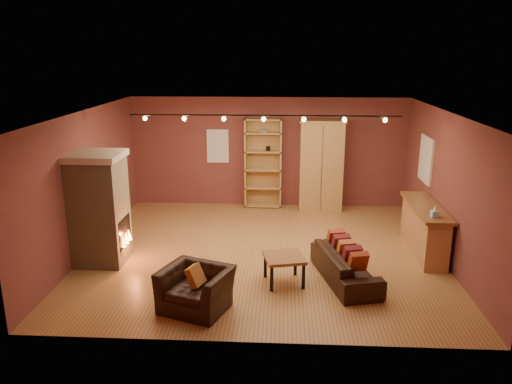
# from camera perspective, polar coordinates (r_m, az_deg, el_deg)

# --- Properties ---
(floor) EXTENTS (7.00, 7.00, 0.00)m
(floor) POSITION_cam_1_polar(r_m,az_deg,el_deg) (10.13, 0.77, -6.86)
(floor) COLOR olive
(floor) RESTS_ON ground
(ceiling) EXTENTS (7.00, 7.00, 0.00)m
(ceiling) POSITION_cam_1_polar(r_m,az_deg,el_deg) (9.41, 0.83, 9.08)
(ceiling) COLOR brown
(ceiling) RESTS_ON back_wall
(back_wall) EXTENTS (7.00, 0.02, 2.80)m
(back_wall) POSITION_cam_1_polar(r_m,az_deg,el_deg) (12.84, 1.41, 4.56)
(back_wall) COLOR brown
(back_wall) RESTS_ON floor
(left_wall) EXTENTS (0.02, 6.50, 2.80)m
(left_wall) POSITION_cam_1_polar(r_m,az_deg,el_deg) (10.42, -18.82, 1.05)
(left_wall) COLOR brown
(left_wall) RESTS_ON floor
(right_wall) EXTENTS (0.02, 6.50, 2.80)m
(right_wall) POSITION_cam_1_polar(r_m,az_deg,el_deg) (10.16, 20.94, 0.48)
(right_wall) COLOR brown
(right_wall) RESTS_ON floor
(fireplace) EXTENTS (1.01, 0.98, 2.12)m
(fireplace) POSITION_cam_1_polar(r_m,az_deg,el_deg) (9.80, -17.42, -1.79)
(fireplace) COLOR tan
(fireplace) RESTS_ON floor
(back_window) EXTENTS (0.56, 0.04, 0.86)m
(back_window) POSITION_cam_1_polar(r_m,az_deg,el_deg) (12.90, -4.40, 5.25)
(back_window) COLOR white
(back_window) RESTS_ON back_wall
(bookcase) EXTENTS (0.94, 0.37, 2.29)m
(bookcase) POSITION_cam_1_polar(r_m,az_deg,el_deg) (12.77, 0.83, 3.43)
(bookcase) COLOR tan
(bookcase) RESTS_ON floor
(armoire) EXTENTS (1.13, 0.64, 2.29)m
(armoire) POSITION_cam_1_polar(r_m,az_deg,el_deg) (12.64, 7.45, 3.08)
(armoire) COLOR tan
(armoire) RESTS_ON floor
(bar_counter) EXTENTS (0.56, 2.07, 0.99)m
(bar_counter) POSITION_cam_1_polar(r_m,az_deg,el_deg) (10.46, 18.66, -4.01)
(bar_counter) COLOR tan
(bar_counter) RESTS_ON floor
(tissue_box) EXTENTS (0.13, 0.13, 0.22)m
(tissue_box) POSITION_cam_1_polar(r_m,az_deg,el_deg) (9.62, 19.75, -2.21)
(tissue_box) COLOR #95CDEF
(tissue_box) RESTS_ON bar_counter
(right_window) EXTENTS (0.05, 0.90, 1.00)m
(right_window) POSITION_cam_1_polar(r_m,az_deg,el_deg) (11.40, 18.86, 3.55)
(right_window) COLOR white
(right_window) RESTS_ON right_wall
(loveseat) EXTENTS (0.96, 1.92, 0.77)m
(loveseat) POSITION_cam_1_polar(r_m,az_deg,el_deg) (8.94, 10.20, -7.65)
(loveseat) COLOR black
(loveseat) RESTS_ON floor
(armchair) EXTENTS (1.19, 0.97, 0.89)m
(armchair) POSITION_cam_1_polar(r_m,az_deg,el_deg) (7.91, -6.91, -10.20)
(armchair) COLOR black
(armchair) RESTS_ON floor
(coffee_table) EXTENTS (0.79, 0.79, 0.50)m
(coffee_table) POSITION_cam_1_polar(r_m,az_deg,el_deg) (8.70, 3.23, -7.76)
(coffee_table) COLOR #905F34
(coffee_table) RESTS_ON floor
(track_rail) EXTENTS (5.20, 0.09, 0.13)m
(track_rail) POSITION_cam_1_polar(r_m,az_deg,el_deg) (9.62, 0.88, 8.53)
(track_rail) COLOR black
(track_rail) RESTS_ON ceiling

